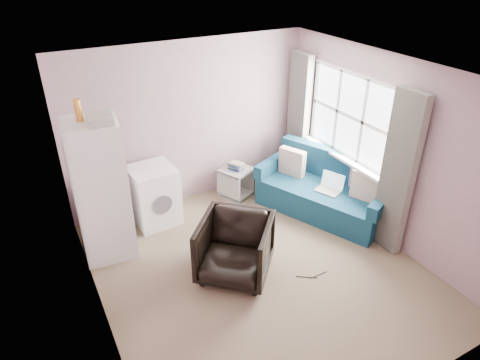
% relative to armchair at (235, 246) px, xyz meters
% --- Properties ---
extents(room, '(3.84, 4.24, 2.54)m').
position_rel_armchair_xyz_m(room, '(0.32, -0.07, 0.82)').
color(room, '#7B6850').
rests_on(room, ground).
extents(armchair, '(1.15, 1.15, 0.86)m').
position_rel_armchair_xyz_m(armchair, '(0.00, 0.00, 0.00)').
color(armchair, black).
rests_on(armchair, ground).
extents(fridge, '(0.72, 0.70, 2.11)m').
position_rel_armchair_xyz_m(fridge, '(-1.25, 1.21, 0.51)').
color(fridge, white).
rests_on(fridge, ground).
extents(washing_machine, '(0.66, 0.66, 0.87)m').
position_rel_armchair_xyz_m(washing_machine, '(-0.49, 1.60, 0.02)').
color(washing_machine, white).
rests_on(washing_machine, ground).
extents(side_table, '(0.59, 0.59, 0.61)m').
position_rel_armchair_xyz_m(side_table, '(0.90, 1.67, -0.15)').
color(side_table, gray).
rests_on(side_table, ground).
extents(sofa, '(1.63, 2.19, 0.89)m').
position_rel_armchair_xyz_m(sofa, '(1.92, 0.65, -0.11)').
color(sofa, navy).
rests_on(sofa, ground).
extents(window_dressing, '(0.17, 2.62, 2.18)m').
position_rel_armchair_xyz_m(window_dressing, '(2.09, 0.62, 0.68)').
color(window_dressing, white).
rests_on(window_dressing, ground).
extents(floor_cables, '(0.40, 0.16, 0.01)m').
position_rel_armchair_xyz_m(floor_cables, '(0.82, -0.52, -0.43)').
color(floor_cables, black).
rests_on(floor_cables, ground).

